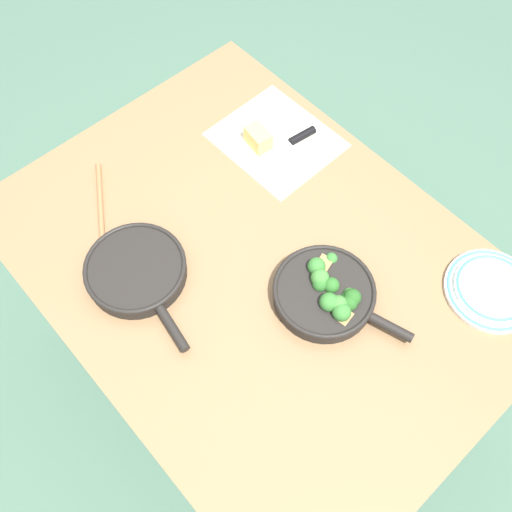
# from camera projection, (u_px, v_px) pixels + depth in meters

# --- Properties ---
(ground_plane) EXTENTS (14.00, 14.00, 0.00)m
(ground_plane) POSITION_uv_depth(u_px,v_px,m) (256.00, 358.00, 2.14)
(ground_plane) COLOR #476B56
(dining_table_red) EXTENTS (1.34, 0.99, 0.76)m
(dining_table_red) POSITION_uv_depth(u_px,v_px,m) (256.00, 273.00, 1.54)
(dining_table_red) COLOR olive
(dining_table_red) RESTS_ON ground_plane
(skillet_broccoli) EXTENTS (0.36, 0.25, 0.08)m
(skillet_broccoli) POSITION_uv_depth(u_px,v_px,m) (327.00, 293.00, 1.40)
(skillet_broccoli) COLOR black
(skillet_broccoli) RESTS_ON dining_table_red
(skillet_eggs) EXTENTS (0.38, 0.26, 0.05)m
(skillet_eggs) POSITION_uv_depth(u_px,v_px,m) (137.00, 271.00, 1.43)
(skillet_eggs) COLOR black
(skillet_eggs) RESTS_ON dining_table_red
(wooden_spoon) EXTENTS (0.35, 0.23, 0.02)m
(wooden_spoon) POSITION_uv_depth(u_px,v_px,m) (102.00, 237.00, 1.50)
(wooden_spoon) COLOR #996B42
(wooden_spoon) RESTS_ON dining_table_red
(parchment_sheet) EXTENTS (0.34, 0.30, 0.00)m
(parchment_sheet) POSITION_uv_depth(u_px,v_px,m) (276.00, 140.00, 1.67)
(parchment_sheet) COLOR silver
(parchment_sheet) RESTS_ON dining_table_red
(grater_knife) EXTENTS (0.06, 0.24, 0.02)m
(grater_knife) POSITION_uv_depth(u_px,v_px,m) (291.00, 142.00, 1.66)
(grater_knife) COLOR silver
(grater_knife) RESTS_ON dining_table_red
(cheese_block) EXTENTS (0.08, 0.06, 0.06)m
(cheese_block) POSITION_uv_depth(u_px,v_px,m) (258.00, 138.00, 1.64)
(cheese_block) COLOR #EACC66
(cheese_block) RESTS_ON dining_table_red
(dinner_plate_stack) EXTENTS (0.23, 0.23, 0.03)m
(dinner_plate_stack) POSITION_uv_depth(u_px,v_px,m) (492.00, 289.00, 1.42)
(dinner_plate_stack) COLOR silver
(dinner_plate_stack) RESTS_ON dining_table_red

